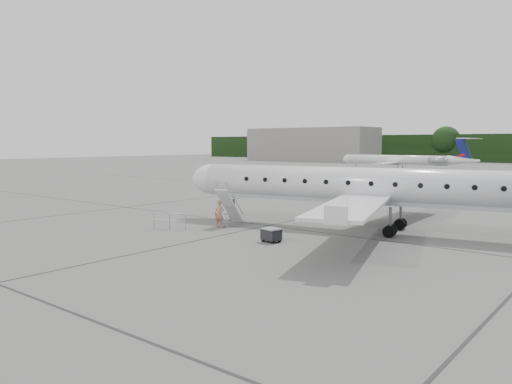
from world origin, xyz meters
The scene contains 8 objects.
ground centered at (0.00, 0.00, 0.00)m, with size 320.00×320.00×0.00m, color #575755.
terminal_building centered at (-70.00, 110.00, 5.00)m, with size 40.00×14.00×10.00m, color slate.
main_regional_jet centered at (0.35, 6.59, 3.86)m, with size 30.08×21.66×7.71m, color silver, non-canonical shape.
airstair centered at (-8.22, 2.73, 1.21)m, with size 0.85×2.17×2.42m, color silver, non-canonical shape.
passenger centered at (-7.99, 1.52, 0.88)m, with size 0.64×0.42×1.77m, color #9B6C54.
safety_railing centered at (-10.11, -0.76, 0.50)m, with size 2.20×0.08×1.00m, color #95989D, non-canonical shape.
baggage_cart centered at (-2.74, -0.02, 0.41)m, with size 0.94×0.76×0.82m, color black, non-canonical shape.
bg_regional_left centered at (-24.18, 66.68, 3.16)m, with size 24.11×17.36×6.32m, color silver, non-canonical shape.
Camera 1 is at (13.27, -21.33, 5.33)m, focal length 35.00 mm.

